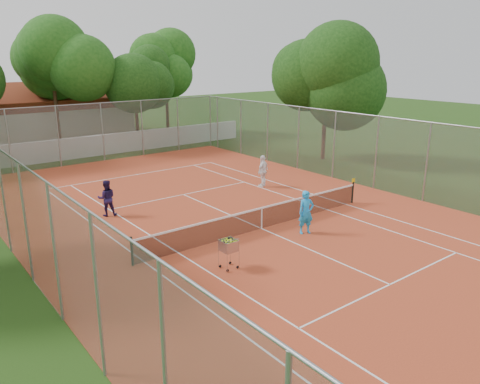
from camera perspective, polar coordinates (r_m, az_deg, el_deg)
ground at (r=20.00m, az=2.64°, el=-4.53°), size 120.00×120.00×0.00m
court_pad at (r=20.00m, az=2.64°, el=-4.51°), size 18.00×34.00×0.02m
court_lines at (r=20.00m, az=2.64°, el=-4.47°), size 10.98×23.78×0.01m
tennis_net at (r=19.83m, az=2.66°, el=-3.16°), size 11.88×0.10×0.98m
perimeter_fence at (r=19.38m, az=2.72°, el=1.00°), size 18.00×34.00×4.00m
boundary_wall at (r=35.92m, az=-17.45°, el=5.38°), size 26.00×0.30×1.50m
clubhouse at (r=44.64m, az=-24.68°, el=8.56°), size 16.40×9.00×4.40m
tropical_trees at (r=38.24m, az=-19.64°, el=12.25°), size 29.00×19.00×10.00m
player_near at (r=19.38m, az=8.05°, el=-2.46°), size 0.77×0.63×1.82m
player_far_left at (r=22.17m, az=-15.94°, el=-0.72°), size 0.99×0.88×1.68m
player_far_right at (r=26.12m, az=2.82°, el=2.58°), size 1.14×0.81×1.79m
ball_hopper at (r=16.19m, az=-1.39°, el=-7.44°), size 0.69×0.69×1.15m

